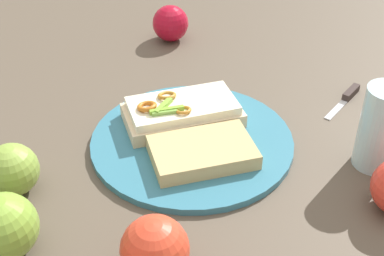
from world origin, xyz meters
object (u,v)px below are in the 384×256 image
at_px(apple_1, 155,249).
at_px(apple_5, 3,227).
at_px(sandwich, 182,112).
at_px(bread_slice_side, 202,152).
at_px(drinking_glass, 381,128).
at_px(knife, 347,97).
at_px(apple_0, 170,23).
at_px(apple_4, 12,170).
at_px(plate, 192,141).

bearing_deg(apple_1, apple_5, 17.27).
relative_size(sandwich, bread_slice_side, 1.33).
bearing_deg(apple_5, drinking_glass, -133.33).
height_order(apple_5, knife, apple_5).
bearing_deg(apple_1, apple_0, -62.24).
bearing_deg(apple_5, apple_0, -79.72).
distance_m(sandwich, bread_slice_side, 0.10).
relative_size(bread_slice_side, apple_5, 1.77).
relative_size(bread_slice_side, apple_1, 1.85).
relative_size(sandwich, apple_4, 2.68).
relative_size(bread_slice_side, apple_4, 2.01).
distance_m(plate, apple_4, 0.27).
height_order(apple_0, knife, apple_0).
relative_size(apple_0, knife, 0.63).
bearing_deg(apple_5, knife, -117.57).
bearing_deg(apple_5, sandwich, -100.67).
distance_m(plate, apple_0, 0.36).
relative_size(apple_0, drinking_glass, 0.58).
xyz_separation_m(apple_1, apple_5, (0.17, 0.05, 0.00)).
relative_size(apple_0, apple_5, 0.89).
height_order(plate, sandwich, sandwich).
height_order(apple_1, apple_5, apple_5).
bearing_deg(apple_4, apple_5, 128.21).
height_order(apple_0, drinking_glass, drinking_glass).
height_order(apple_5, drinking_glass, drinking_glass).
bearing_deg(apple_0, apple_5, 100.28).
bearing_deg(drinking_glass, bread_slice_side, 28.05).
height_order(plate, knife, knife).
height_order(sandwich, drinking_glass, drinking_glass).
bearing_deg(sandwich, knife, -1.91).
bearing_deg(knife, apple_4, -28.22).
xyz_separation_m(plate, apple_1, (-0.08, 0.24, 0.03)).
bearing_deg(apple_1, apple_4, -7.84).
bearing_deg(bread_slice_side, apple_5, -160.71).
distance_m(plate, bread_slice_side, 0.05).
bearing_deg(apple_4, knife, -128.05).
distance_m(drinking_glass, knife, 0.18).
relative_size(apple_4, apple_5, 0.88).
height_order(bread_slice_side, apple_5, apple_5).
bearing_deg(apple_0, apple_4, 94.30).
xyz_separation_m(apple_5, drinking_glass, (-0.36, -0.38, 0.02)).
bearing_deg(drinking_glass, apple_5, 46.67).
relative_size(sandwich, knife, 1.69).
distance_m(apple_1, knife, 0.49).
height_order(apple_1, knife, apple_1).
bearing_deg(drinking_glass, plate, 17.94).
relative_size(plate, sandwich, 1.58).
distance_m(bread_slice_side, apple_1, 0.21).
relative_size(apple_1, apple_5, 0.96).
bearing_deg(apple_0, plate, 124.59).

